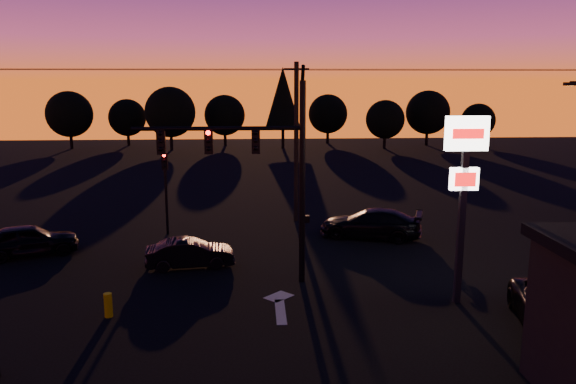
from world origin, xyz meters
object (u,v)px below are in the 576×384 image
traffic_signal_mast (261,161)px  car_right (371,223)px  secondary_signal (165,181)px  car_left (28,240)px  pylon_sign (465,170)px  bollard (108,305)px  car_mid (190,253)px  suv_parked (559,312)px

traffic_signal_mast → car_right: bearing=47.5°
secondary_signal → car_left: secondary_signal is taller
car_left → pylon_sign: bearing=-132.7°
secondary_signal → bollard: size_ratio=5.15×
car_mid → traffic_signal_mast: bearing=-131.6°
pylon_sign → suv_parked: (2.36, -2.69, -4.20)m
bollard → car_right: bearing=40.1°
bollard → suv_parked: size_ratio=0.16×
bollard → pylon_sign: bearing=2.6°
car_mid → car_right: bearing=-72.8°
pylon_sign → car_left: 19.52m
traffic_signal_mast → car_mid: (-3.11, 2.06, -4.31)m
pylon_sign → bollard: size_ratio=8.05×
suv_parked → secondary_signal: bearing=152.5°
secondary_signal → car_left: 7.07m
car_mid → car_right: (8.79, 4.15, 0.13)m
pylon_sign → car_right: pylon_sign is taller
car_mid → pylon_sign: bearing=-122.1°
traffic_signal_mast → pylon_sign: 7.52m
traffic_signal_mast → car_left: size_ratio=1.97×
pylon_sign → car_right: (-1.42, 8.70, -4.16)m
traffic_signal_mast → car_mid: traffic_signal_mast is taller
bollard → car_left: bearing=127.0°
secondary_signal → car_left: (-5.87, -3.33, -2.12)m
car_left → car_right: bearing=-105.2°
bollard → car_mid: car_mid is taller
car_right → car_left: bearing=-64.9°
car_left → car_right: 16.58m
car_left → suv_parked: size_ratio=0.85×
pylon_sign → car_left: bearing=159.6°
traffic_signal_mast → car_mid: size_ratio=2.26×
traffic_signal_mast → pylon_sign: traffic_signal_mast is taller
car_right → bollard: bearing=-31.9°
traffic_signal_mast → secondary_signal: size_ratio=1.97×
car_mid → secondary_signal: bearing=10.2°
pylon_sign → suv_parked: 5.52m
traffic_signal_mast → pylon_sign: size_ratio=1.26×
suv_parked → traffic_signal_mast: bearing=165.2°
pylon_sign → car_left: pylon_sign is taller
secondary_signal → traffic_signal_mast: bearing=-56.8°
traffic_signal_mast → secondary_signal: traffic_signal_mast is taller
secondary_signal → car_mid: (1.79, -5.43, -2.24)m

